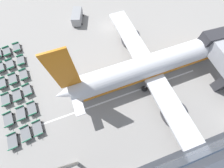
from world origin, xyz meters
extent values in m
plane|color=gray|center=(0.00, 0.00, 0.00)|extent=(500.00, 500.00, 0.00)
cube|color=#232D3D|center=(29.95, 0.00, 7.40)|extent=(0.12, 72.49, 4.30)
cube|color=#2D2D33|center=(15.16, 15.05, 5.01)|extent=(2.61, 4.91, 3.41)
cylinder|color=silver|center=(15.47, 3.77, 3.29)|extent=(5.03, 32.35, 4.16)
cone|color=silver|center=(15.90, -12.34, 3.29)|extent=(4.09, 5.10, 3.95)
cube|color=orange|center=(15.88, -11.56, 9.31)|extent=(0.36, 3.13, 7.88)
cube|color=silver|center=(15.88, -11.60, 3.91)|extent=(9.33, 1.73, 0.24)
cube|color=silver|center=(15.50, 2.48, 2.35)|extent=(33.29, 4.60, 0.44)
cylinder|color=#333338|center=(24.54, 3.13, 1.30)|extent=(2.60, 3.66, 2.51)
cylinder|color=#333338|center=(6.44, 2.64, 1.30)|extent=(2.60, 3.66, 2.51)
cube|color=orange|center=(15.47, 3.77, 2.56)|extent=(5.03, 29.12, 0.75)
cylinder|color=#56565B|center=(15.20, 13.76, 1.41)|extent=(0.24, 0.24, 1.67)
sphere|color=black|center=(15.20, 13.76, 0.57)|extent=(1.15, 1.15, 1.15)
cylinder|color=#56565B|center=(18.53, 0.63, 1.41)|extent=(0.24, 0.24, 1.67)
sphere|color=black|center=(18.53, 0.63, 0.57)|extent=(1.15, 1.15, 1.15)
cylinder|color=#56565B|center=(12.57, 0.47, 1.41)|extent=(0.24, 0.24, 1.67)
sphere|color=black|center=(12.57, 0.47, 0.57)|extent=(1.15, 1.15, 1.15)
cube|color=gray|center=(-4.52, -7.05, 1.26)|extent=(5.35, 3.62, 1.97)
cube|color=#1E232D|center=(-2.24, -7.85, 1.60)|extent=(0.67, 1.72, 0.69)
sphere|color=black|center=(-3.34, -8.53, 0.30)|extent=(0.60, 0.60, 0.60)
sphere|color=black|center=(-2.67, -6.63, 0.30)|extent=(0.60, 0.60, 0.60)
sphere|color=black|center=(-6.36, -7.48, 0.30)|extent=(0.60, 0.60, 0.60)
sphere|color=black|center=(-5.70, -5.58, 0.30)|extent=(0.60, 0.60, 0.60)
sphere|color=black|center=(1.32, -25.20, 0.18)|extent=(0.36, 0.36, 0.36)
sphere|color=black|center=(-0.40, -25.42, 0.18)|extent=(0.36, 0.36, 0.36)
cube|color=slate|center=(4.49, -25.43, 0.55)|extent=(2.70, 1.86, 0.10)
cube|color=#237F56|center=(5.67, -25.20, 0.76)|extent=(0.34, 1.41, 0.32)
cube|color=#333338|center=(6.05, -25.13, 0.43)|extent=(0.70, 0.19, 0.06)
sphere|color=black|center=(5.23, -24.67, 0.18)|extent=(0.36, 0.36, 0.36)
sphere|color=black|center=(3.52, -24.99, 0.18)|extent=(0.36, 0.36, 0.36)
cube|color=slate|center=(8.46, -25.06, 0.55)|extent=(2.66, 1.77, 0.10)
cube|color=#237F56|center=(9.65, -24.89, 0.76)|extent=(0.28, 1.42, 0.32)
cube|color=#237F56|center=(7.27, -25.23, 0.76)|extent=(0.28, 1.42, 0.32)
cube|color=#333338|center=(10.03, -24.83, 0.43)|extent=(0.70, 0.16, 0.06)
sphere|color=black|center=(9.41, -25.53, 0.18)|extent=(0.36, 0.36, 0.36)
sphere|color=black|center=(9.23, -24.34, 0.18)|extent=(0.36, 0.36, 0.36)
sphere|color=black|center=(7.51, -24.59, 0.18)|extent=(0.36, 0.36, 0.36)
cube|color=slate|center=(12.22, -24.35, 0.55)|extent=(2.63, 1.72, 0.10)
cube|color=#237F56|center=(13.41, -24.21, 0.76)|extent=(0.25, 1.42, 0.32)
cube|color=#237F56|center=(11.03, -24.50, 0.76)|extent=(0.25, 1.42, 0.32)
cube|color=#333338|center=(13.79, -24.16, 0.43)|extent=(0.70, 0.14, 0.06)
sphere|color=black|center=(13.15, -24.85, 0.18)|extent=(0.36, 0.36, 0.36)
sphere|color=black|center=(13.00, -23.65, 0.18)|extent=(0.36, 0.36, 0.36)
sphere|color=black|center=(11.43, -25.06, 0.18)|extent=(0.36, 0.36, 0.36)
sphere|color=black|center=(11.28, -23.86, 0.18)|extent=(0.36, 0.36, 0.36)
cube|color=slate|center=(16.17, -23.94, 0.55)|extent=(2.68, 1.81, 0.10)
cube|color=#237F56|center=(17.36, -23.74, 0.76)|extent=(0.31, 1.42, 0.32)
cube|color=#237F56|center=(14.99, -24.13, 0.76)|extent=(0.31, 1.42, 0.32)
cube|color=#333338|center=(17.74, -23.68, 0.43)|extent=(0.70, 0.17, 0.06)
sphere|color=black|center=(17.13, -24.39, 0.18)|extent=(0.36, 0.36, 0.36)
sphere|color=black|center=(16.93, -23.20, 0.18)|extent=(0.36, 0.36, 0.36)
sphere|color=black|center=(15.42, -24.68, 0.18)|extent=(0.36, 0.36, 0.36)
sphere|color=black|center=(15.22, -23.48, 0.18)|extent=(0.36, 0.36, 0.36)
cube|color=slate|center=(20.02, -23.35, 0.55)|extent=(2.62, 1.68, 0.10)
cube|color=#237F56|center=(21.21, -23.22, 0.76)|extent=(0.23, 1.42, 0.32)
cube|color=#237F56|center=(18.83, -23.48, 0.76)|extent=(0.23, 1.42, 0.32)
cube|color=#333338|center=(21.60, -23.18, 0.43)|extent=(0.70, 0.13, 0.06)
sphere|color=black|center=(20.95, -23.86, 0.18)|extent=(0.36, 0.36, 0.36)
sphere|color=black|center=(20.82, -22.65, 0.18)|extent=(0.36, 0.36, 0.36)
sphere|color=black|center=(19.22, -24.04, 0.18)|extent=(0.36, 0.36, 0.36)
sphere|color=black|center=(19.09, -22.84, 0.18)|extent=(0.36, 0.36, 0.36)
cube|color=slate|center=(0.54, -24.08, 0.55)|extent=(2.70, 1.85, 0.10)
cube|color=#237F56|center=(1.72, -23.86, 0.76)|extent=(0.34, 1.41, 0.32)
cube|color=#237F56|center=(-0.63, -24.30, 0.76)|extent=(0.34, 1.41, 0.32)
cube|color=#333338|center=(2.11, -23.79, 0.43)|extent=(0.70, 0.19, 0.06)
sphere|color=black|center=(1.51, -24.52, 0.18)|extent=(0.36, 0.36, 0.36)
sphere|color=black|center=(1.29, -23.33, 0.18)|extent=(0.36, 0.36, 0.36)
sphere|color=black|center=(-0.20, -24.84, 0.18)|extent=(0.36, 0.36, 0.36)
sphere|color=black|center=(-0.42, -23.65, 0.18)|extent=(0.36, 0.36, 0.36)
cube|color=slate|center=(4.29, -23.50, 0.55)|extent=(2.70, 1.86, 0.10)
cube|color=#237F56|center=(5.47, -23.27, 0.76)|extent=(0.34, 1.41, 0.32)
cube|color=#237F56|center=(3.11, -23.72, 0.76)|extent=(0.34, 1.41, 0.32)
cube|color=#333338|center=(5.85, -23.20, 0.43)|extent=(0.70, 0.19, 0.06)
sphere|color=black|center=(5.26, -23.93, 0.18)|extent=(0.36, 0.36, 0.36)
sphere|color=black|center=(5.03, -22.74, 0.18)|extent=(0.36, 0.36, 0.36)
sphere|color=black|center=(3.55, -24.25, 0.18)|extent=(0.36, 0.36, 0.36)
sphere|color=black|center=(3.33, -23.06, 0.18)|extent=(0.36, 0.36, 0.36)
cube|color=slate|center=(8.15, -23.01, 0.55)|extent=(2.66, 1.78, 0.10)
cube|color=#237F56|center=(9.34, -22.83, 0.76)|extent=(0.29, 1.42, 0.32)
cube|color=#237F56|center=(6.97, -23.19, 0.76)|extent=(0.29, 1.42, 0.32)
cube|color=#333338|center=(9.73, -22.77, 0.43)|extent=(0.70, 0.16, 0.06)
sphere|color=black|center=(9.10, -23.48, 0.18)|extent=(0.36, 0.36, 0.36)
sphere|color=black|center=(8.92, -22.28, 0.18)|extent=(0.36, 0.36, 0.36)
sphere|color=black|center=(7.39, -23.74, 0.18)|extent=(0.36, 0.36, 0.36)
sphere|color=black|center=(7.21, -22.55, 0.18)|extent=(0.36, 0.36, 0.36)
cube|color=slate|center=(12.01, -22.35, 0.55)|extent=(2.63, 1.71, 0.10)
cube|color=#237F56|center=(13.20, -22.21, 0.76)|extent=(0.25, 1.42, 0.32)
cube|color=#237F56|center=(10.82, -22.49, 0.76)|extent=(0.25, 1.42, 0.32)
cube|color=#333338|center=(13.59, -22.16, 0.43)|extent=(0.70, 0.14, 0.06)
sphere|color=black|center=(12.94, -22.85, 0.18)|extent=(0.36, 0.36, 0.36)
sphere|color=black|center=(12.80, -21.64, 0.18)|extent=(0.36, 0.36, 0.36)
sphere|color=black|center=(11.22, -23.05, 0.18)|extent=(0.36, 0.36, 0.36)
sphere|color=black|center=(11.08, -21.85, 0.18)|extent=(0.36, 0.36, 0.36)
cube|color=slate|center=(15.80, -21.84, 0.55)|extent=(2.60, 1.64, 0.10)
cube|color=#237F56|center=(16.99, -21.73, 0.76)|extent=(0.21, 1.43, 0.32)
cube|color=#237F56|center=(14.60, -21.95, 0.76)|extent=(0.21, 1.43, 0.32)
cube|color=#333338|center=(17.38, -21.70, 0.43)|extent=(0.70, 0.12, 0.06)
sphere|color=black|center=(16.72, -22.37, 0.18)|extent=(0.36, 0.36, 0.36)
sphere|color=black|center=(16.61, -21.16, 0.18)|extent=(0.36, 0.36, 0.36)
sphere|color=black|center=(14.99, -22.52, 0.18)|extent=(0.36, 0.36, 0.36)
sphere|color=black|center=(14.88, -21.32, 0.18)|extent=(0.36, 0.36, 0.36)
cube|color=slate|center=(19.53, -21.25, 0.55)|extent=(2.66, 1.78, 0.10)
cube|color=#237F56|center=(20.72, -21.07, 0.76)|extent=(0.29, 1.42, 0.32)
cube|color=#237F56|center=(18.34, -21.43, 0.76)|extent=(0.29, 1.42, 0.32)
cube|color=#333338|center=(21.10, -21.02, 0.43)|extent=(0.70, 0.16, 0.06)
sphere|color=black|center=(20.48, -21.72, 0.18)|extent=(0.36, 0.36, 0.36)
sphere|color=black|center=(20.30, -20.53, 0.18)|extent=(0.36, 0.36, 0.36)
sphere|color=black|center=(18.76, -21.98, 0.18)|extent=(0.36, 0.36, 0.36)
sphere|color=black|center=(18.58, -20.79, 0.18)|extent=(0.36, 0.36, 0.36)
cube|color=slate|center=(0.09, -22.01, 0.55)|extent=(2.64, 1.72, 0.10)
cube|color=#237F56|center=(1.28, -21.86, 0.76)|extent=(0.26, 1.42, 0.32)
cube|color=#237F56|center=(-1.10, -22.16, 0.76)|extent=(0.26, 1.42, 0.32)
cube|color=#333338|center=(1.67, -21.82, 0.43)|extent=(0.70, 0.15, 0.06)
sphere|color=black|center=(1.02, -22.51, 0.18)|extent=(0.36, 0.36, 0.36)
sphere|color=black|center=(0.87, -21.30, 0.18)|extent=(0.36, 0.36, 0.36)
sphere|color=black|center=(-0.70, -22.72, 0.18)|extent=(0.36, 0.36, 0.36)
sphere|color=black|center=(-0.85, -21.52, 0.18)|extent=(0.36, 0.36, 0.36)
cube|color=slate|center=(4.02, -21.30, 0.55)|extent=(2.58, 1.61, 0.10)
cube|color=#237F56|center=(5.22, -21.21, 0.76)|extent=(0.19, 1.43, 0.32)
cube|color=#237F56|center=(2.82, -21.39, 0.76)|extent=(0.19, 1.43, 0.32)
cube|color=#333338|center=(5.60, -21.18, 0.43)|extent=(0.70, 0.11, 0.06)
sphere|color=black|center=(4.93, -21.83, 0.18)|extent=(0.36, 0.36, 0.36)
sphere|color=black|center=(4.84, -20.63, 0.18)|extent=(0.36, 0.36, 0.36)
sphere|color=black|center=(3.20, -21.97, 0.18)|extent=(0.36, 0.36, 0.36)
sphere|color=black|center=(3.11, -20.76, 0.18)|extent=(0.36, 0.36, 0.36)
cube|color=slate|center=(7.82, -20.92, 0.55)|extent=(2.66, 1.77, 0.10)
cube|color=#237F56|center=(9.00, -20.74, 0.76)|extent=(0.29, 1.42, 0.32)
cube|color=#237F56|center=(6.63, -21.10, 0.76)|extent=(0.29, 1.42, 0.32)
cube|color=#333338|center=(9.39, -20.69, 0.43)|extent=(0.70, 0.16, 0.06)
sphere|color=black|center=(8.76, -21.39, 0.18)|extent=(0.36, 0.36, 0.36)
sphere|color=black|center=(8.58, -20.20, 0.18)|extent=(0.36, 0.36, 0.36)
sphere|color=black|center=(7.05, -21.65, 0.18)|extent=(0.36, 0.36, 0.36)
sphere|color=black|center=(6.87, -20.45, 0.18)|extent=(0.36, 0.36, 0.36)
cube|color=slate|center=(11.55, -20.50, 0.55)|extent=(2.70, 1.86, 0.10)
cube|color=#237F56|center=(12.73, -20.28, 0.76)|extent=(0.34, 1.41, 0.32)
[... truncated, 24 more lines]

